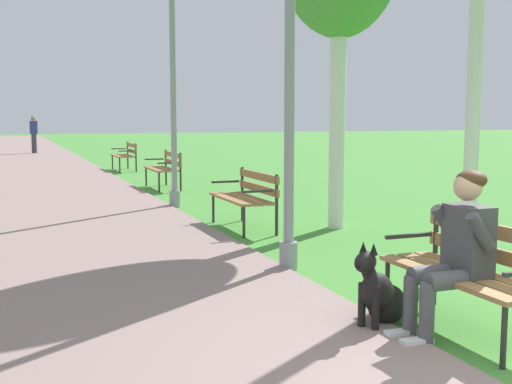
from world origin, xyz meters
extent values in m
cube|color=gray|center=(-2.19, 24.00, 0.02)|extent=(4.15, 60.00, 0.04)
cube|color=olive|center=(0.13, 1.41, 0.45)|extent=(0.14, 1.50, 0.04)
cube|color=olive|center=(0.31, 1.41, 0.45)|extent=(0.14, 1.50, 0.04)
cube|color=olive|center=(0.48, 1.41, 0.45)|extent=(0.14, 1.50, 0.04)
cube|color=olive|center=(0.59, 1.41, 0.59)|extent=(0.04, 1.50, 0.11)
cube|color=olive|center=(0.59, 1.41, 0.77)|extent=(0.04, 1.50, 0.11)
cylinder|color=#2D2B28|center=(0.11, 2.10, 0.23)|extent=(0.04, 0.04, 0.45)
cylinder|color=#2D2B28|center=(0.59, 2.10, 0.43)|extent=(0.04, 0.04, 0.85)
cube|color=#2D2B28|center=(0.31, 2.10, 0.63)|extent=(0.45, 0.04, 0.03)
cylinder|color=#2D2B28|center=(0.11, 0.72, 0.23)|extent=(0.04, 0.04, 0.45)
cube|color=olive|center=(0.12, 6.30, 0.45)|extent=(0.14, 1.50, 0.04)
cube|color=olive|center=(0.30, 6.30, 0.45)|extent=(0.14, 1.50, 0.04)
cube|color=olive|center=(0.47, 6.30, 0.45)|extent=(0.14, 1.50, 0.04)
cube|color=olive|center=(0.58, 6.30, 0.59)|extent=(0.04, 1.50, 0.11)
cube|color=olive|center=(0.58, 6.30, 0.77)|extent=(0.04, 1.50, 0.11)
cylinder|color=#2D2B28|center=(0.10, 6.99, 0.23)|extent=(0.04, 0.04, 0.45)
cylinder|color=#2D2B28|center=(0.58, 6.99, 0.43)|extent=(0.04, 0.04, 0.85)
cube|color=#2D2B28|center=(0.30, 6.99, 0.63)|extent=(0.45, 0.04, 0.03)
cylinder|color=#2D2B28|center=(0.10, 5.61, 0.23)|extent=(0.04, 0.04, 0.45)
cylinder|color=#2D2B28|center=(0.58, 5.61, 0.43)|extent=(0.04, 0.04, 0.85)
cube|color=#2D2B28|center=(0.30, 5.61, 0.63)|extent=(0.45, 0.04, 0.03)
cube|color=olive|center=(0.23, 11.94, 0.45)|extent=(0.14, 1.50, 0.04)
cube|color=olive|center=(0.41, 11.94, 0.45)|extent=(0.14, 1.50, 0.04)
cube|color=olive|center=(0.58, 11.94, 0.45)|extent=(0.14, 1.50, 0.04)
cube|color=olive|center=(0.69, 11.94, 0.59)|extent=(0.04, 1.50, 0.11)
cube|color=olive|center=(0.69, 11.94, 0.77)|extent=(0.04, 1.50, 0.11)
cylinder|color=#2D2B28|center=(0.21, 12.63, 0.23)|extent=(0.04, 0.04, 0.45)
cylinder|color=#2D2B28|center=(0.69, 12.63, 0.43)|extent=(0.04, 0.04, 0.85)
cube|color=#2D2B28|center=(0.41, 12.63, 0.63)|extent=(0.45, 0.04, 0.03)
cylinder|color=#2D2B28|center=(0.21, 11.25, 0.23)|extent=(0.04, 0.04, 0.45)
cylinder|color=#2D2B28|center=(0.69, 11.25, 0.43)|extent=(0.04, 0.04, 0.85)
cube|color=#2D2B28|center=(0.41, 11.25, 0.63)|extent=(0.45, 0.04, 0.03)
cube|color=olive|center=(0.25, 17.18, 0.45)|extent=(0.14, 1.50, 0.04)
cube|color=olive|center=(0.42, 17.18, 0.45)|extent=(0.14, 1.50, 0.04)
cube|color=olive|center=(0.60, 17.18, 0.45)|extent=(0.14, 1.50, 0.04)
cube|color=olive|center=(0.70, 17.18, 0.59)|extent=(0.04, 1.50, 0.11)
cube|color=olive|center=(0.70, 17.18, 0.77)|extent=(0.04, 1.50, 0.11)
cylinder|color=#2D2B28|center=(0.22, 17.87, 0.23)|extent=(0.04, 0.04, 0.45)
cylinder|color=#2D2B28|center=(0.70, 17.87, 0.43)|extent=(0.04, 0.04, 0.85)
cube|color=#2D2B28|center=(0.42, 17.87, 0.63)|extent=(0.45, 0.04, 0.03)
cylinder|color=#2D2B28|center=(0.22, 16.49, 0.23)|extent=(0.04, 0.04, 0.45)
cylinder|color=#2D2B28|center=(0.70, 16.49, 0.43)|extent=(0.04, 0.04, 0.85)
cube|color=#2D2B28|center=(0.42, 16.49, 0.63)|extent=(0.45, 0.04, 0.03)
cylinder|color=#4C4C51|center=(0.10, 1.44, 0.47)|extent=(0.42, 0.14, 0.14)
cylinder|color=#4C4C51|center=(-0.11, 1.44, 0.24)|extent=(0.11, 0.11, 0.47)
cube|color=silver|center=(-0.19, 1.44, 0.04)|extent=(0.24, 0.09, 0.07)
cylinder|color=#4C4C51|center=(0.10, 1.24, 0.47)|extent=(0.42, 0.14, 0.14)
cylinder|color=#4C4C51|center=(-0.11, 1.24, 0.24)|extent=(0.11, 0.11, 0.47)
cube|color=silver|center=(-0.19, 1.24, 0.04)|extent=(0.24, 0.09, 0.07)
cube|color=#3F3F42|center=(0.31, 1.34, 0.73)|extent=(0.22, 0.36, 0.52)
cylinder|color=#3F3F42|center=(0.25, 1.54, 0.83)|extent=(0.25, 0.09, 0.30)
cylinder|color=#3F3F42|center=(0.25, 1.14, 0.83)|extent=(0.25, 0.09, 0.30)
sphere|color=tan|center=(0.29, 1.34, 1.13)|extent=(0.21, 0.21, 0.21)
ellipsoid|color=#472D19|center=(0.32, 1.34, 1.18)|extent=(0.22, 0.23, 0.14)
ellipsoid|color=black|center=(-0.10, 1.79, 0.16)|extent=(0.45, 0.42, 0.32)
ellipsoid|color=black|center=(-0.23, 1.72, 0.29)|extent=(0.54, 0.43, 0.48)
ellipsoid|color=black|center=(-0.18, 1.74, 0.32)|extent=(0.40, 0.33, 0.27)
cylinder|color=black|center=(-0.37, 1.71, 0.19)|extent=(0.06, 0.06, 0.38)
cylinder|color=black|center=(-0.31, 1.60, 0.19)|extent=(0.06, 0.06, 0.38)
cylinder|color=black|center=(-0.33, 1.66, 0.43)|extent=(0.18, 0.20, 0.19)
ellipsoid|color=black|center=(-0.40, 1.63, 0.56)|extent=(0.26, 0.23, 0.16)
cone|color=black|center=(-0.48, 1.58, 0.55)|extent=(0.13, 0.13, 0.09)
cone|color=black|center=(-0.38, 1.69, 0.66)|extent=(0.06, 0.06, 0.09)
cone|color=black|center=(-0.34, 1.61, 0.66)|extent=(0.06, 0.06, 0.09)
cylinder|color=black|center=(0.08, 1.88, 0.03)|extent=(0.27, 0.17, 0.04)
cylinder|color=gray|center=(-0.07, 3.76, 0.15)|extent=(0.20, 0.20, 0.30)
cylinder|color=gray|center=(-0.07, 3.76, 1.96)|extent=(0.11, 0.11, 3.91)
cylinder|color=gray|center=(-0.03, 8.90, 0.15)|extent=(0.20, 0.20, 0.30)
cylinder|color=gray|center=(-0.03, 8.90, 2.16)|extent=(0.11, 0.11, 4.32)
cylinder|color=silver|center=(1.87, 3.23, 2.36)|extent=(0.16, 0.16, 4.71)
cylinder|color=silver|center=(1.65, 5.89, 1.65)|extent=(0.23, 0.23, 3.30)
cylinder|color=#383842|center=(-1.69, 27.36, 0.44)|extent=(0.22, 0.22, 0.88)
cube|color=navy|center=(-1.69, 27.36, 1.16)|extent=(0.32, 0.20, 0.56)
sphere|color=#A37556|center=(-1.69, 27.36, 1.55)|extent=(0.20, 0.20, 0.20)
camera|label=1|loc=(-2.87, -2.48, 1.64)|focal=45.35mm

